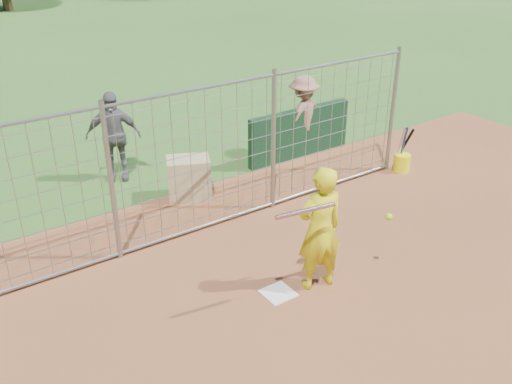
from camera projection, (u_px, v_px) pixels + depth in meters
ground at (270, 287)px, 8.38m from camera, size 100.00×100.00×0.00m
home_plate at (278, 293)px, 8.23m from camera, size 0.43×0.43×0.02m
dugout_wall at (300, 133)px, 12.51m from camera, size 2.60×0.20×1.10m
batter at (320, 229)px, 8.00m from camera, size 0.76×0.57×1.91m
bystander_b at (113, 136)px, 11.33m from camera, size 1.17×0.86×1.84m
bystander_c at (303, 116)px, 12.50m from camera, size 1.26×0.85×1.80m
equipment_bin at (189, 178)px, 10.81m from camera, size 0.96×0.83×0.80m
equipment_in_play at (328, 212)px, 7.43m from camera, size 1.88×0.31×0.54m
bucket_with_bats at (402, 160)px, 11.95m from camera, size 0.34×0.40×0.98m
backstop_fence at (199, 164)px, 9.29m from camera, size 9.08×0.08×2.60m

